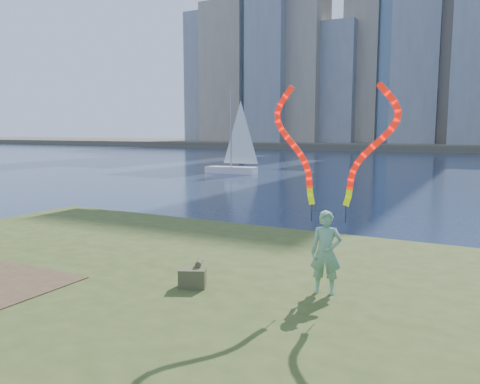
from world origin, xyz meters
The scene contains 6 objects.
ground centered at (0.00, 0.00, 0.00)m, with size 320.00×320.00×0.00m, color #1A2741.
grassy_knoll centered at (0.00, -2.30, 0.34)m, with size 20.00×18.00×0.80m.
far_shore centered at (0.00, 95.00, 0.60)m, with size 320.00×40.00×1.20m, color #474234.
woman_with_ribbons centered at (3.60, -0.37, 2.26)m, with size 1.93×0.55×3.83m.
canvas_bag centered at (1.42, -1.20, 0.98)m, with size 0.56×0.63×0.45m.
sailboat centered at (-12.91, 26.51, 1.19)m, with size 4.61×1.80×6.93m.
Camera 1 is at (5.93, -7.91, 3.56)m, focal length 35.00 mm.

